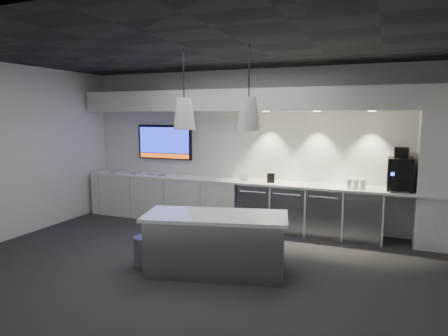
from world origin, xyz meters
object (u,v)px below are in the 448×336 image
at_px(island, 216,243).
at_px(coffee_machine, 400,173).
at_px(bin, 145,251).
at_px(wall_tv, 165,142).

distance_m(island, coffee_machine, 3.35).
bearing_deg(coffee_machine, bin, -144.34).
xyz_separation_m(island, bin, (-1.02, -0.18, -0.19)).
height_order(bin, coffee_machine, coffee_machine).
bearing_deg(bin, coffee_machine, 36.61).
distance_m(wall_tv, island, 3.60).
xyz_separation_m(wall_tv, coffee_machine, (4.58, -0.25, -0.37)).
bearing_deg(wall_tv, bin, -65.37).
relative_size(wall_tv, bin, 2.89).
relative_size(wall_tv, coffee_machine, 1.76).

